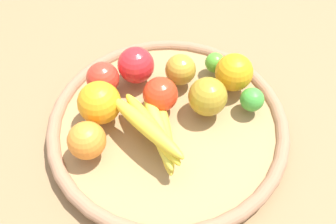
# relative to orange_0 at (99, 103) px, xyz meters

# --- Properties ---
(ground_plane) EXTENTS (2.40, 2.40, 0.00)m
(ground_plane) POSITION_rel_orange_0_xyz_m (-0.05, 0.12, -0.08)
(ground_plane) COLOR olive
(ground_plane) RESTS_ON ground
(basket) EXTENTS (0.47, 0.47, 0.04)m
(basket) POSITION_rel_orange_0_xyz_m (-0.05, 0.12, -0.06)
(basket) COLOR #A07F51
(basket) RESTS_ON ground_plane
(orange_0) EXTENTS (0.11, 0.11, 0.08)m
(orange_0) POSITION_rel_orange_0_xyz_m (0.00, 0.00, 0.00)
(orange_0) COLOR orange
(orange_0) RESTS_ON basket
(apple_0) EXTENTS (0.08, 0.08, 0.06)m
(apple_0) POSITION_rel_orange_0_xyz_m (-0.15, 0.10, -0.01)
(apple_0) COLOR #B28E2C
(apple_0) RESTS_ON basket
(lime_1) EXTENTS (0.05, 0.05, 0.05)m
(lime_1) POSITION_rel_orange_0_xyz_m (-0.14, 0.26, -0.02)
(lime_1) COLOR green
(lime_1) RESTS_ON basket
(banana_bunch) EXTENTS (0.17, 0.18, 0.07)m
(banana_bunch) POSITION_rel_orange_0_xyz_m (0.01, 0.12, -0.01)
(banana_bunch) COLOR yellow
(banana_bunch) RESTS_ON basket
(apple_1) EXTENTS (0.08, 0.08, 0.07)m
(apple_1) POSITION_rel_orange_0_xyz_m (-0.07, 0.09, -0.01)
(apple_1) COLOR red
(apple_1) RESTS_ON basket
(apple_2) EXTENTS (0.08, 0.08, 0.08)m
(apple_2) POSITION_rel_orange_0_xyz_m (-0.10, 0.18, -0.00)
(apple_2) COLOR #A88A26
(apple_2) RESTS_ON basket
(orange_1) EXTENTS (0.09, 0.09, 0.07)m
(orange_1) POSITION_rel_orange_0_xyz_m (0.08, 0.02, -0.01)
(orange_1) COLOR orange
(orange_1) RESTS_ON basket
(apple_3) EXTENTS (0.09, 0.09, 0.08)m
(apple_3) POSITION_rel_orange_0_xyz_m (-0.12, 0.02, -0.00)
(apple_3) COLOR red
(apple_3) RESTS_ON basket
(apple_4) EXTENTS (0.07, 0.07, 0.07)m
(apple_4) POSITION_rel_orange_0_xyz_m (-0.06, -0.03, -0.01)
(apple_4) COLOR red
(apple_4) RESTS_ON basket
(orange_2) EXTENTS (0.10, 0.10, 0.08)m
(orange_2) POSITION_rel_orange_0_xyz_m (-0.18, 0.21, -0.00)
(orange_2) COLOR orange
(orange_2) RESTS_ON basket
(lime_0) EXTENTS (0.05, 0.05, 0.04)m
(lime_0) POSITION_rel_orange_0_xyz_m (-0.21, 0.16, -0.02)
(lime_0) COLOR #52A62E
(lime_0) RESTS_ON basket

